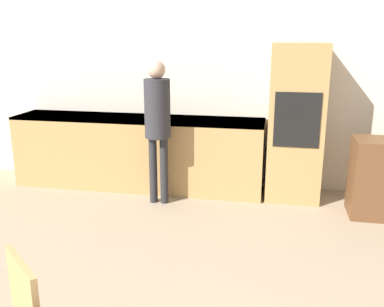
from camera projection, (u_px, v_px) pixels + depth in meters
name	position (u px, v px, depth m)	size (l,w,h in m)	color
wall_back	(232.00, 83.00, 5.25)	(7.06, 0.05, 2.60)	silver
kitchen_counter	(138.00, 151.00, 5.36)	(3.11, 0.60, 0.89)	tan
oven_unit	(296.00, 123.00, 4.90)	(0.61, 0.59, 1.79)	tan
person_standing	(157.00, 116.00, 4.69)	(0.29, 0.29, 1.61)	#262628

